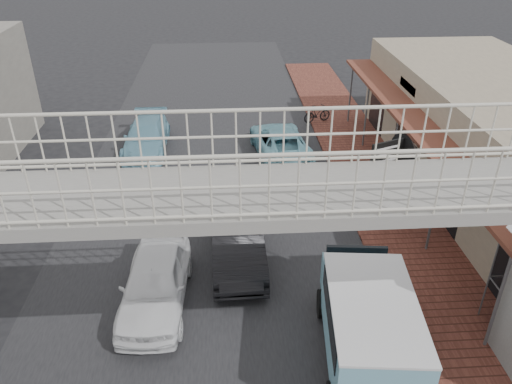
{
  "coord_description": "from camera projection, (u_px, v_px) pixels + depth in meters",
  "views": [
    {
      "loc": [
        0.69,
        -11.46,
        9.43
      ],
      "look_at": [
        1.57,
        1.99,
        1.8
      ],
      "focal_mm": 35.0,
      "sensor_mm": 36.0,
      "label": 1
    }
  ],
  "objects": [
    {
      "name": "ground",
      "position": [
        207.0,
        281.0,
        14.56
      ],
      "size": [
        120.0,
        120.0,
        0.0
      ],
      "primitive_type": "plane",
      "color": "black",
      "rests_on": "ground"
    },
    {
      "name": "road_strip",
      "position": [
        207.0,
        281.0,
        14.56
      ],
      "size": [
        10.0,
        60.0,
        0.01
      ],
      "primitive_type": "cube",
      "color": "black",
      "rests_on": "ground"
    },
    {
      "name": "sidewalk",
      "position": [
        394.0,
        217.0,
        17.51
      ],
      "size": [
        3.0,
        40.0,
        0.1
      ],
      "primitive_type": "cube",
      "color": "brown",
      "rests_on": "ground"
    },
    {
      "name": "footbridge",
      "position": [
        195.0,
        286.0,
        9.52
      ],
      "size": [
        16.4,
        2.4,
        6.34
      ],
      "color": "gray",
      "rests_on": "ground"
    },
    {
      "name": "white_hatchback",
      "position": [
        155.0,
        282.0,
        13.42
      ],
      "size": [
        1.87,
        4.27,
        1.43
      ],
      "primitive_type": "imported",
      "rotation": [
        0.0,
        0.0,
        -0.04
      ],
      "color": "white",
      "rests_on": "ground"
    },
    {
      "name": "dark_sedan",
      "position": [
        237.0,
        239.0,
        15.15
      ],
      "size": [
        1.64,
        4.45,
        1.46
      ],
      "primitive_type": "imported",
      "rotation": [
        0.0,
        0.0,
        0.02
      ],
      "color": "black",
      "rests_on": "ground"
    },
    {
      "name": "angkot_curb",
      "position": [
        280.0,
        142.0,
        21.74
      ],
      "size": [
        2.61,
        4.81,
        1.28
      ],
      "primitive_type": "imported",
      "rotation": [
        0.0,
        0.0,
        3.25
      ],
      "color": "#67A3B2",
      "rests_on": "ground"
    },
    {
      "name": "angkot_far",
      "position": [
        146.0,
        137.0,
        22.18
      ],
      "size": [
        1.84,
        4.45,
        1.29
      ],
      "primitive_type": "imported",
      "rotation": [
        0.0,
        0.0,
        -0.01
      ],
      "color": "#6AA2B8",
      "rests_on": "ground"
    },
    {
      "name": "angkot_van",
      "position": [
        369.0,
        321.0,
        11.29
      ],
      "size": [
        2.35,
        4.45,
        2.1
      ],
      "rotation": [
        0.0,
        0.0,
        -0.1
      ],
      "color": "black",
      "rests_on": "ground"
    },
    {
      "name": "motorcycle_near",
      "position": [
        378.0,
        211.0,
        16.85
      ],
      "size": [
        1.84,
        0.71,
        0.96
      ],
      "primitive_type": "imported",
      "rotation": [
        0.0,
        0.0,
        1.53
      ],
      "color": "black",
      "rests_on": "sidewalk"
    },
    {
      "name": "motorcycle_far",
      "position": [
        317.0,
        114.0,
        25.0
      ],
      "size": [
        1.53,
        0.9,
        0.89
      ],
      "primitive_type": "imported",
      "rotation": [
        0.0,
        0.0,
        1.92
      ],
      "color": "black",
      "rests_on": "sidewalk"
    },
    {
      "name": "arrow_sign",
      "position": [
        407.0,
        151.0,
        15.93
      ],
      "size": [
        1.95,
        1.32,
        3.24
      ],
      "rotation": [
        0.0,
        0.0,
        0.39
      ],
      "color": "#59595B",
      "rests_on": "sidewalk"
    }
  ]
}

